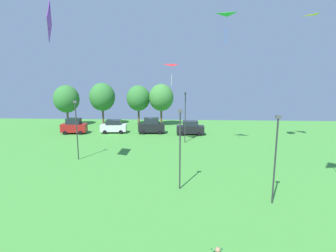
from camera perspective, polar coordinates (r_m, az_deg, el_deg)
name	(u,v)px	position (r m, az deg, el deg)	size (l,w,h in m)	color
kite_flying_1	(227,23)	(33.58, 12.67, 20.95)	(2.06, 1.65, 2.57)	green
kite_flying_3	(316,21)	(39.46, 29.51, 19.32)	(2.10, 2.27, 0.11)	yellow
kite_flying_5	(172,71)	(33.01, 0.96, 11.82)	(1.65, 1.32, 2.03)	red
kite_flying_6	(49,21)	(25.63, -24.41, 20.04)	(1.26, 3.27, 3.47)	purple
parked_car_leftmost	(74,126)	(46.12, -19.79, -0.04)	(4.16, 2.24, 2.60)	maroon
parked_car_second_from_left	(114,126)	(44.97, -11.75, -0.09)	(4.39, 2.31, 2.25)	silver
parked_car_third_from_left	(152,126)	(43.71, -3.61, 0.02)	(4.49, 2.24, 2.60)	black
parked_car_rightmost_in_row	(190,128)	(42.70, 4.86, -0.41)	(4.47, 2.08, 2.31)	black
light_post_0	(275,155)	(20.21, 22.36, -5.87)	(0.36, 0.20, 6.53)	#2D2D33
light_post_1	(180,145)	(21.19, 2.63, -4.23)	(0.36, 0.20, 6.62)	#2D2D33
light_post_2	(185,115)	(36.90, 3.76, 2.39)	(0.36, 0.20, 7.14)	#2D2D33
light_post_3	(77,127)	(30.74, -19.28, -0.23)	(0.36, 0.20, 6.64)	#2D2D33
treeline_tree_0	(66,99)	(53.49, -21.23, 5.49)	(4.75, 4.75, 7.85)	brown
treeline_tree_1	(102,97)	(52.37, -14.12, 6.14)	(4.90, 4.90, 8.25)	brown
treeline_tree_2	(138,98)	(51.24, -6.47, 6.04)	(4.50, 4.50, 7.80)	brown
treeline_tree_3	(161,98)	(50.49, -1.48, 6.21)	(4.71, 4.71, 8.07)	brown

